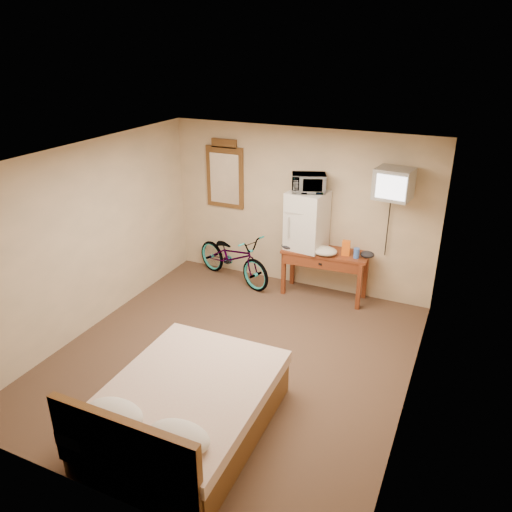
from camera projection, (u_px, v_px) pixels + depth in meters
name	position (u px, v px, depth m)	size (l,w,h in m)	color
room	(231.00, 266.00, 5.75)	(4.60, 4.64, 2.50)	#4B3425
desk	(324.00, 260.00, 7.47)	(1.31, 0.58, 0.75)	brown
mini_fridge	(307.00, 220.00, 7.40)	(0.59, 0.57, 0.87)	silver
microwave	(309.00, 183.00, 7.17)	(0.48, 0.33, 0.27)	silver
snack_bag	(346.00, 248.00, 7.25)	(0.12, 0.07, 0.23)	orange
blue_cup	(357.00, 253.00, 7.18)	(0.09, 0.09, 0.15)	#3964C3
cloth_cream	(324.00, 251.00, 7.30)	(0.38, 0.30, 0.12)	beige
cloth_dark_a	(289.00, 246.00, 7.50)	(0.24, 0.18, 0.09)	black
cloth_dark_b	(367.00, 254.00, 7.21)	(0.21, 0.17, 0.09)	black
crt_television	(394.00, 184.00, 6.64)	(0.52, 0.60, 0.42)	black
wall_mirror	(225.00, 175.00, 7.96)	(0.65, 0.04, 1.10)	brown
bicycle	(233.00, 257.00, 8.08)	(0.55, 1.58, 0.83)	black
bed	(183.00, 410.00, 4.93)	(1.54, 2.01, 0.90)	brown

